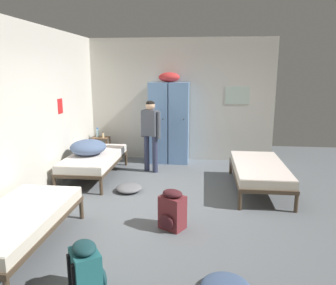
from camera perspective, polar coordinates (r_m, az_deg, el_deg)
ground_plane at (r=5.42m, az=-0.33°, el=-10.49°), size 8.86×8.86×0.00m
room_backdrop at (r=6.48m, az=-9.75°, el=6.16°), size 4.38×5.60×2.85m
locker_bank at (r=7.58m, az=0.20°, el=3.76°), size 0.90×0.55×2.07m
shelf_unit at (r=7.94m, az=-11.52°, el=-0.68°), size 0.38×0.30×0.57m
bed_right at (r=6.09m, az=15.54°, el=-4.55°), size 0.90×1.90×0.49m
bed_left_front at (r=4.34m, az=-24.72°, el=-12.24°), size 0.90×1.90×0.49m
bed_left_rear at (r=6.72m, az=-12.68°, el=-2.81°), size 0.90×1.90×0.49m
bedding_heap at (r=6.62m, az=-13.70°, el=-0.80°), size 0.69×0.72×0.29m
person_traveler at (r=6.83m, az=-3.04°, el=2.27°), size 0.44×0.31×1.51m
water_bottle at (r=7.92m, az=-12.13°, el=1.65°), size 0.07×0.07×0.22m
lotion_bottle at (r=7.82m, az=-11.21°, el=1.30°), size 0.05×0.05×0.14m
backpack_maroon at (r=4.52m, az=0.70°, el=-11.72°), size 0.40×0.41×0.55m
backpack_teal at (r=3.42m, az=-13.95°, el=-20.74°), size 0.41×0.41×0.55m
clothes_pile_grey at (r=5.94m, az=-6.80°, el=-7.87°), size 0.46×0.47×0.12m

